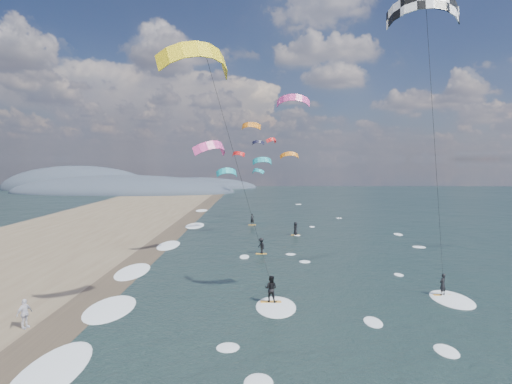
{
  "coord_description": "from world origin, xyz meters",
  "views": [
    {
      "loc": [
        -0.63,
        -20.4,
        9.49
      ],
      "look_at": [
        -1.0,
        12.0,
        7.0
      ],
      "focal_mm": 30.0,
      "sensor_mm": 36.0,
      "label": 1
    }
  ],
  "objects": [
    {
      "name": "coastal_hills",
      "position": [
        -44.84,
        107.86,
        0.0
      ],
      "size": [
        80.0,
        41.0,
        15.0
      ],
      "color": "#3D4756",
      "rests_on": "ground"
    },
    {
      "name": "bg_kite_field",
      "position": [
        -0.72,
        53.43,
        11.84
      ],
      "size": [
        13.95,
        73.94,
        10.68
      ],
      "color": "red",
      "rests_on": "ground"
    },
    {
      "name": "ground",
      "position": [
        0.0,
        0.0,
        0.0
      ],
      "size": [
        260.0,
        260.0,
        0.0
      ],
      "primitive_type": "plane",
      "color": "black",
      "rests_on": "ground"
    },
    {
      "name": "beach_walker",
      "position": [
        -13.91,
        2.84,
        0.84
      ],
      "size": [
        0.75,
        1.06,
        1.68
      ],
      "primitive_type": "imported",
      "rotation": [
        0.0,
        0.0,
        1.19
      ],
      "color": "silver",
      "rests_on": "ground"
    },
    {
      "name": "far_kitesurfers",
      "position": [
        0.61,
        28.98,
        0.82
      ],
      "size": [
        6.69,
        19.67,
        1.66
      ],
      "color": "orange",
      "rests_on": "ground"
    },
    {
      "name": "wet_sand_strip",
      "position": [
        -12.0,
        10.0,
        0.0
      ],
      "size": [
        3.0,
        240.0,
        0.0
      ],
      "primitive_type": "cube",
      "color": "#382D23",
      "rests_on": "ground"
    },
    {
      "name": "kitesurfer_near_b",
      "position": [
        -2.34,
        3.0,
        10.5
      ],
      "size": [
        7.16,
        9.14,
        15.83
      ],
      "color": "orange",
      "rests_on": "ground"
    },
    {
      "name": "kitesurfer_near_a",
      "position": [
        8.98,
        4.06,
        13.92
      ],
      "size": [
        7.6,
        8.58,
        18.67
      ],
      "color": "orange",
      "rests_on": "ground"
    },
    {
      "name": "shoreline_surf",
      "position": [
        -10.8,
        14.75,
        0.0
      ],
      "size": [
        2.4,
        79.4,
        0.11
      ],
      "color": "white",
      "rests_on": "ground"
    }
  ]
}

